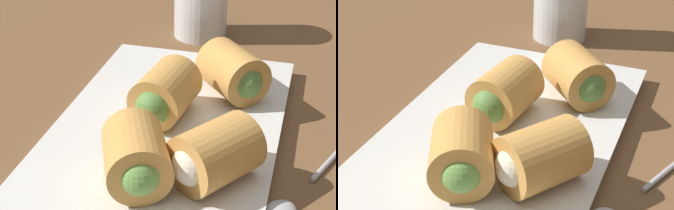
% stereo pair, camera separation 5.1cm
% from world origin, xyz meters
% --- Properties ---
extents(table_surface, '(1.80, 1.40, 0.02)m').
position_xyz_m(table_surface, '(0.00, 0.00, 0.01)').
color(table_surface, brown).
rests_on(table_surface, ground).
extents(serving_plate, '(0.33, 0.21, 0.01)m').
position_xyz_m(serving_plate, '(0.01, 0.02, 0.03)').
color(serving_plate, silver).
rests_on(serving_plate, table_surface).
extents(roll_front_left, '(0.08, 0.08, 0.05)m').
position_xyz_m(roll_front_left, '(-0.06, -0.04, 0.06)').
color(roll_front_left, '#D19347').
rests_on(roll_front_left, serving_plate).
extents(roll_front_right, '(0.08, 0.08, 0.05)m').
position_xyz_m(roll_front_right, '(0.09, -0.03, 0.06)').
color(roll_front_right, '#D19347').
rests_on(roll_front_right, serving_plate).
extents(roll_back_left, '(0.08, 0.07, 0.05)m').
position_xyz_m(roll_back_left, '(-0.08, 0.02, 0.06)').
color(roll_back_left, '#D19347').
rests_on(roll_back_left, serving_plate).
extents(roll_back_right, '(0.08, 0.06, 0.05)m').
position_xyz_m(roll_back_right, '(0.02, 0.03, 0.06)').
color(roll_back_right, '#D19347').
rests_on(roll_back_right, serving_plate).
extents(spoon, '(0.19, 0.09, 0.01)m').
position_xyz_m(spoon, '(-0.04, -0.11, 0.02)').
color(spoon, '#B2B2B7').
rests_on(spoon, table_surface).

